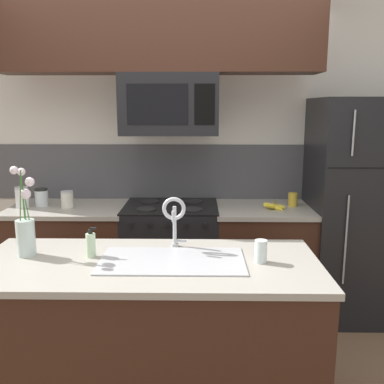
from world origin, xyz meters
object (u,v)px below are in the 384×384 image
(microwave, at_px, (170,105))
(storage_jar_tall, at_px, (22,197))
(stove_range, at_px, (171,259))
(flower_vase, at_px, (26,231))
(storage_jar_medium, at_px, (42,197))
(refrigerator, at_px, (364,210))
(storage_jar_short, at_px, (67,199))
(coffee_tin, at_px, (293,200))
(dish_soap_bottle, at_px, (91,245))
(banana_bunch, at_px, (275,206))
(drinking_glass, at_px, (261,251))
(sink_faucet, at_px, (174,215))

(microwave, bearing_deg, storage_jar_tall, -179.31)
(stove_range, relative_size, flower_vase, 1.87)
(storage_jar_medium, bearing_deg, flower_vase, -73.51)
(microwave, relative_size, refrigerator, 0.42)
(microwave, distance_m, refrigerator, 1.78)
(storage_jar_short, xyz_separation_m, coffee_tin, (1.83, 0.09, -0.01))
(microwave, bearing_deg, dish_soap_bottle, -106.90)
(banana_bunch, distance_m, flower_vase, 1.90)
(dish_soap_bottle, bearing_deg, banana_bunch, 43.45)
(stove_range, relative_size, storage_jar_short, 6.84)
(storage_jar_medium, distance_m, drinking_glass, 2.06)
(storage_jar_short, bearing_deg, flower_vase, -83.80)
(storage_jar_short, distance_m, sink_faucet, 1.37)
(flower_vase, bearing_deg, dish_soap_bottle, -2.69)
(stove_range, xyz_separation_m, storage_jar_short, (-0.83, -0.04, 0.52))
(flower_vase, bearing_deg, storage_jar_tall, 113.33)
(storage_jar_medium, bearing_deg, dish_soap_bottle, -59.66)
(refrigerator, distance_m, storage_jar_short, 2.41)
(storage_jar_medium, distance_m, flower_vase, 1.25)
(dish_soap_bottle, bearing_deg, storage_jar_medium, 120.34)
(stove_range, relative_size, microwave, 1.25)
(stove_range, xyz_separation_m, storage_jar_tall, (-1.20, -0.04, 0.53))
(banana_bunch, xyz_separation_m, dish_soap_bottle, (-1.19, -1.12, 0.05))
(banana_bunch, height_order, drinking_glass, drinking_glass)
(storage_jar_tall, bearing_deg, storage_jar_short, -0.20)
(stove_range, relative_size, refrigerator, 0.52)
(storage_jar_short, height_order, dish_soap_bottle, dish_soap_bottle)
(storage_jar_short, distance_m, flower_vase, 1.14)
(storage_jar_tall, distance_m, sink_faucet, 1.64)
(microwave, relative_size, storage_jar_tall, 4.40)
(banana_bunch, height_order, dish_soap_bottle, dish_soap_bottle)
(storage_jar_medium, height_order, sink_faucet, sink_faucet)
(drinking_glass, relative_size, flower_vase, 0.24)
(refrigerator, height_order, sink_faucet, refrigerator)
(flower_vase, bearing_deg, drinking_glass, -3.89)
(banana_bunch, xyz_separation_m, drinking_glass, (-0.28, -1.19, 0.04))
(refrigerator, bearing_deg, microwave, -178.51)
(coffee_tin, bearing_deg, sink_faucet, -129.65)
(stove_range, height_order, flower_vase, flower_vase)
(stove_range, relative_size, banana_bunch, 4.92)
(stove_range, distance_m, refrigerator, 1.63)
(microwave, relative_size, coffee_tin, 6.77)
(stove_range, height_order, storage_jar_tall, storage_jar_tall)
(drinking_glass, bearing_deg, dish_soap_bottle, 175.64)
(storage_jar_tall, bearing_deg, stove_range, 1.69)
(storage_jar_tall, bearing_deg, drinking_glass, -34.86)
(banana_bunch, height_order, sink_faucet, sink_faucet)
(microwave, height_order, storage_jar_short, microwave)
(storage_jar_short, bearing_deg, storage_jar_medium, 164.73)
(stove_range, xyz_separation_m, microwave, (0.00, -0.02, 1.26))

